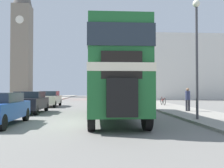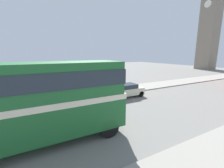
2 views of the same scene
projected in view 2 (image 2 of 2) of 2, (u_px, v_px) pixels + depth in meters
The scene contains 4 objects.
double_decker_bus at pixel (13, 101), 6.92m from camera, with size 2.39×11.18×4.28m.
car_parked_mid at pixel (63, 99), 13.36m from camera, with size 1.80×4.01×1.44m.
car_parked_far at pixel (125, 90), 16.36m from camera, with size 1.71×4.14×1.45m.
church_tower at pixel (211, 11), 43.03m from camera, with size 4.47×4.47×32.52m.
Camera 2 is at (9.47, 3.29, 4.70)m, focal length 24.00 mm.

